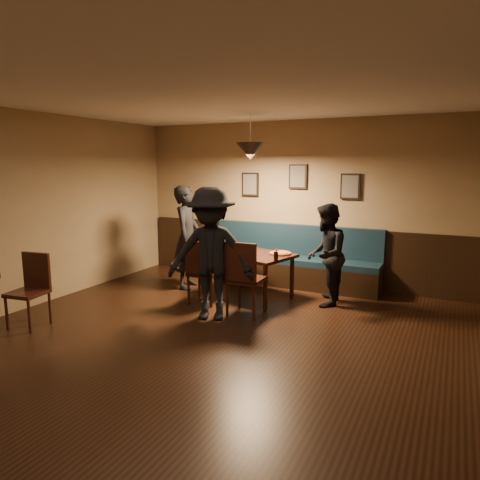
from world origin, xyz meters
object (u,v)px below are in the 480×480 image
at_px(diner_left, 187,237).
at_px(tabasco_bottle, 276,252).
at_px(chair_near_left, 205,271).
at_px(diner_front, 211,254).
at_px(chair_near_right, 246,278).
at_px(dining_table, 250,274).
at_px(diner_right, 326,255).
at_px(booth_bench, 291,256).
at_px(cafe_chair_far, 27,291).
at_px(soda_glass, 276,256).

distance_m(diner_left, tabasco_bottle, 1.64).
distance_m(chair_near_left, diner_front, 0.81).
xyz_separation_m(chair_near_right, diner_front, (-0.35, -0.36, 0.36)).
bearing_deg(chair_near_left, dining_table, 46.84).
bearing_deg(diner_left, diner_front, -151.30).
bearing_deg(diner_right, diner_front, -51.76).
xyz_separation_m(dining_table, tabasco_bottle, (0.48, -0.09, 0.41)).
bearing_deg(booth_bench, chair_near_right, -91.30).
xyz_separation_m(chair_near_right, cafe_chair_far, (-2.29, -1.66, -0.05)).
relative_size(chair_near_left, diner_front, 0.54).
bearing_deg(diner_front, chair_near_right, 27.60).
bearing_deg(cafe_chair_far, chair_near_left, -137.32).
distance_m(chair_near_right, tabasco_bottle, 0.77).
bearing_deg(chair_near_right, diner_right, 45.09).
bearing_deg(diner_left, chair_near_left, -146.21).
bearing_deg(dining_table, booth_bench, 82.88).
bearing_deg(diner_left, dining_table, -104.91).
height_order(booth_bench, diner_front, diner_front).
relative_size(diner_front, cafe_chair_far, 1.90).
height_order(soda_glass, tabasco_bottle, soda_glass).
height_order(diner_front, cafe_chair_far, diner_front).
relative_size(dining_table, diner_left, 0.75).
bearing_deg(tabasco_bottle, chair_near_right, -102.59).
bearing_deg(soda_glass, dining_table, 148.66).
bearing_deg(diner_right, chair_near_left, -74.71).
xyz_separation_m(chair_near_left, cafe_chair_far, (-1.50, -1.86, -0.01)).
bearing_deg(tabasco_bottle, chair_near_left, -151.23).
distance_m(diner_right, soda_glass, 0.75).
height_order(dining_table, diner_left, diner_left).
xyz_separation_m(dining_table, soda_glass, (0.57, -0.35, 0.41)).
bearing_deg(chair_near_right, dining_table, 109.93).
relative_size(diner_left, diner_right, 1.14).
xyz_separation_m(dining_table, diner_front, (-0.03, -1.16, 0.54)).
xyz_separation_m(soda_glass, cafe_chair_far, (-2.54, -2.12, -0.29)).
height_order(chair_near_left, diner_left, diner_left).
distance_m(diner_front, tabasco_bottle, 1.19).
bearing_deg(dining_table, soda_glass, -16.63).
bearing_deg(diner_front, chair_near_left, 109.36).
bearing_deg(chair_near_left, diner_right, 17.68).
distance_m(dining_table, diner_right, 1.25).
bearing_deg(diner_right, diner_left, -95.38).
bearing_deg(tabasco_bottle, cafe_chair_far, -135.80).
distance_m(chair_near_left, cafe_chair_far, 2.39).
relative_size(dining_table, diner_front, 0.73).
bearing_deg(chair_near_right, soda_glass, 59.04).
height_order(chair_near_right, diner_left, diner_left).
height_order(chair_near_right, tabasco_bottle, chair_near_right).
relative_size(diner_right, diner_front, 0.85).
bearing_deg(cafe_chair_far, diner_right, -148.98).
relative_size(chair_near_right, diner_front, 0.59).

